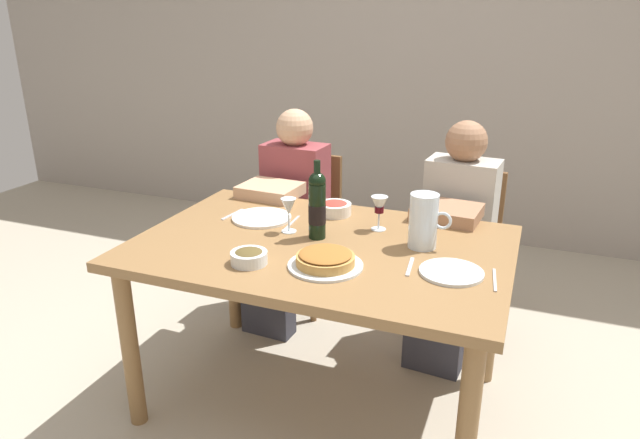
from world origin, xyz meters
The scene contains 20 objects.
ground_plane centered at (0.00, 0.00, 0.00)m, with size 8.00×8.00×0.00m, color #B2A893.
back_wall centered at (0.00, 2.26, 1.40)m, with size 8.00×0.10×2.80m, color #A3998E.
dining_table centered at (0.00, 0.00, 0.67)m, with size 1.50×1.00×0.76m.
wine_bottle centered at (-0.04, 0.05, 0.90)m, with size 0.07×0.07×0.33m.
water_pitcher centered at (0.39, 0.11, 0.86)m, with size 0.17×0.11×0.22m.
baked_tart centered at (0.10, -0.21, 0.79)m, with size 0.28×0.28×0.06m.
salad_bowl centered at (-0.07, 0.34, 0.79)m, with size 0.15×0.15×0.06m.
olive_bowl centered at (-0.18, -0.28, 0.79)m, with size 0.14×0.14×0.06m.
wine_glass_left_diner centered at (0.17, 0.23, 0.87)m, with size 0.07×0.07×0.15m.
wine_glass_right_diner centered at (-0.17, 0.07, 0.87)m, with size 0.07×0.07×0.15m.
dinner_plate_left_setting centered at (-0.35, 0.16, 0.77)m, with size 0.27×0.27×0.01m, color white.
dinner_plate_right_setting centered at (0.54, -0.10, 0.77)m, with size 0.23×0.23×0.01m, color silver.
fork_left_setting centered at (-0.50, 0.16, 0.76)m, with size 0.16×0.01×0.01m, color silver.
knife_left_setting centered at (-0.20, 0.16, 0.76)m, with size 0.18×0.01×0.01m, color silver.
knife_right_setting centered at (0.69, -0.10, 0.76)m, with size 0.18×0.01×0.01m, color silver.
spoon_right_setting centered at (0.39, -0.10, 0.76)m, with size 0.16×0.01×0.01m, color silver.
chair_left centered at (-0.45, 0.89, 0.50)m, with size 0.42×0.42×0.87m.
diner_left centered at (-0.46, 0.65, 0.62)m, with size 0.35×0.52×1.16m.
chair_right centered at (0.46, 0.87, 0.50)m, with size 0.43×0.43×0.87m.
diner_right centered at (0.44, 0.64, 0.62)m, with size 0.36×0.53×1.16m.
Camera 1 is at (0.77, -1.98, 1.64)m, focal length 31.80 mm.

